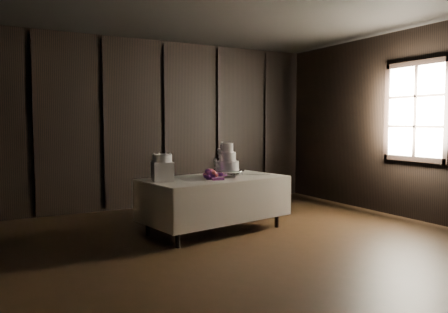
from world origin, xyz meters
TOP-DOWN VIEW (x-y plane):
  - room at (0.00, 0.00)m, footprint 6.08×7.08m
  - window at (2.97, 0.50)m, footprint 0.06×1.16m
  - display_table at (-0.11, 1.34)m, footprint 2.13×1.35m
  - cake_stand at (0.11, 1.37)m, footprint 0.56×0.56m
  - wedding_cake at (0.09, 1.35)m, footprint 0.36×0.32m
  - bouquet at (-0.25, 1.19)m, footprint 0.35×0.42m
  - box_pedestal at (-0.87, 1.36)m, footprint 0.30×0.30m
  - small_cake at (-0.87, 1.36)m, footprint 0.27×0.27m
  - cake_knife at (0.54, 1.33)m, footprint 0.29×0.26m

SIDE VIEW (x-z plane):
  - display_table at x=-0.11m, z-range 0.04..0.80m
  - cake_knife at x=0.54m, z-range 0.76..0.77m
  - cake_stand at x=0.11m, z-range 0.76..0.85m
  - bouquet at x=-0.25m, z-range 0.73..0.90m
  - box_pedestal at x=-0.87m, z-range 0.76..1.01m
  - wedding_cake at x=0.09m, z-range 0.81..1.19m
  - small_cake at x=-0.87m, z-range 1.01..1.11m
  - room at x=0.00m, z-range -0.04..3.04m
  - window at x=2.97m, z-range 0.92..2.48m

